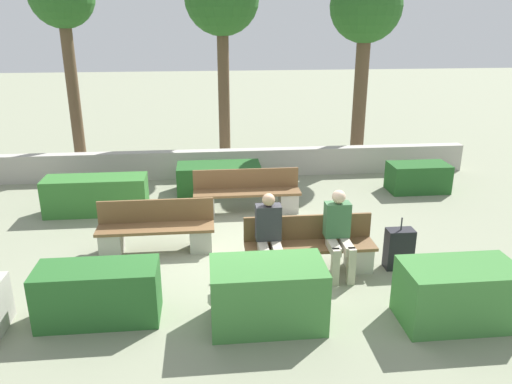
{
  "coord_description": "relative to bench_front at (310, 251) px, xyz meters",
  "views": [
    {
      "loc": [
        -0.52,
        -7.53,
        3.74
      ],
      "look_at": [
        0.3,
        0.5,
        0.9
      ],
      "focal_mm": 35.0,
      "sensor_mm": 36.0,
      "label": 1
    }
  ],
  "objects": [
    {
      "name": "bench_left_side",
      "position": [
        -2.42,
        0.95,
        -0.0
      ],
      "size": [
        1.94,
        0.48,
        0.84
      ],
      "rotation": [
        0.0,
        0.0,
        0.02
      ],
      "color": "brown",
      "rests_on": "ground_plane"
    },
    {
      "name": "perimeter_wall",
      "position": [
        -1.02,
        5.0,
        0.0
      ],
      "size": [
        11.93,
        0.3,
        0.67
      ],
      "color": "#ADA89E",
      "rests_on": "ground_plane"
    },
    {
      "name": "hedge_block_mid_right",
      "position": [
        -1.28,
        3.9,
        -0.02
      ],
      "size": [
        1.86,
        0.81,
        0.62
      ],
      "color": "#235623",
      "rests_on": "ground_plane"
    },
    {
      "name": "bench_front",
      "position": [
        0.0,
        0.0,
        0.0
      ],
      "size": [
        2.01,
        0.48,
        0.84
      ],
      "color": "brown",
      "rests_on": "ground_plane"
    },
    {
      "name": "person_seated_man",
      "position": [
        0.4,
        -0.14,
        0.39
      ],
      "size": [
        0.38,
        0.63,
        1.32
      ],
      "color": "#B2A893",
      "rests_on": "ground_plane"
    },
    {
      "name": "hedge_block_near_left",
      "position": [
        -3.76,
        2.82,
        0.04
      ],
      "size": [
        2.0,
        0.66,
        0.75
      ],
      "color": "#33702D",
      "rests_on": "ground_plane"
    },
    {
      "name": "hedge_block_far_left",
      "position": [
        -2.98,
        -1.04,
        0.05
      ],
      "size": [
        1.54,
        0.65,
        0.75
      ],
      "color": "#286028",
      "rests_on": "ground_plane"
    },
    {
      "name": "suitcase",
      "position": [
        1.4,
        -0.07,
        -0.0
      ],
      "size": [
        0.42,
        0.25,
        0.85
      ],
      "color": "black",
      "rests_on": "ground_plane"
    },
    {
      "name": "bench_right_side",
      "position": [
        -0.75,
        2.58,
        0.01
      ],
      "size": [
        2.14,
        0.49,
        0.84
      ],
      "rotation": [
        0.0,
        0.0,
        0.04
      ],
      "color": "brown",
      "rests_on": "ground_plane"
    },
    {
      "name": "hedge_block_far_right",
      "position": [
        -0.82,
        -1.36,
        0.09
      ],
      "size": [
        1.44,
        0.81,
        0.84
      ],
      "color": "#3D7A38",
      "rests_on": "ground_plane"
    },
    {
      "name": "tree_center_left",
      "position": [
        -1.02,
        6.51,
        3.77
      ],
      "size": [
        1.89,
        1.89,
        5.15
      ],
      "color": "brown",
      "rests_on": "ground_plane"
    },
    {
      "name": "ground_plane",
      "position": [
        -1.02,
        0.69,
        -0.33
      ],
      "size": [
        60.0,
        60.0,
        0.0
      ],
      "primitive_type": "plane",
      "color": "gray"
    },
    {
      "name": "tree_leftmost",
      "position": [
        -4.74,
        5.89,
        3.7
      ],
      "size": [
        1.52,
        1.52,
        4.98
      ],
      "color": "brown",
      "rests_on": "ground_plane"
    },
    {
      "name": "person_seated_woman",
      "position": [
        -0.65,
        -0.14,
        0.38
      ],
      "size": [
        0.38,
        0.63,
        1.3
      ],
      "color": "#B2A893",
      "rests_on": "ground_plane"
    },
    {
      "name": "hedge_block_near_right",
      "position": [
        3.2,
        3.45,
        -0.01
      ],
      "size": [
        1.32,
        0.7,
        0.64
      ],
      "color": "#235623",
      "rests_on": "ground_plane"
    },
    {
      "name": "hedge_block_mid_left",
      "position": [
        1.6,
        -1.56,
        0.07
      ],
      "size": [
        1.45,
        0.79,
        0.79
      ],
      "color": "#3D7A38",
      "rests_on": "ground_plane"
    },
    {
      "name": "tree_center_right",
      "position": [
        2.48,
        5.84,
        3.51
      ],
      "size": [
        1.78,
        1.78,
        4.89
      ],
      "color": "brown",
      "rests_on": "ground_plane"
    }
  ]
}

